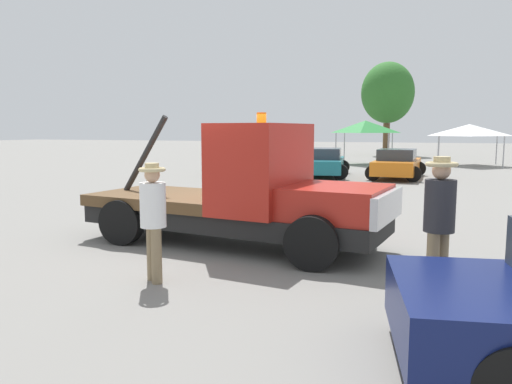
{
  "coord_description": "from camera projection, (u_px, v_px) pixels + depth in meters",
  "views": [
    {
      "loc": [
        3.62,
        -8.78,
        2.22
      ],
      "look_at": [
        0.5,
        0.0,
        1.05
      ],
      "focal_mm": 35.0,
      "sensor_mm": 36.0,
      "label": 1
    }
  ],
  "objects": [
    {
      "name": "ground_plane",
      "position": [
        232.0,
        244.0,
        9.68
      ],
      "size": [
        160.0,
        160.0,
        0.0
      ],
      "primitive_type": "plane",
      "color": "gray"
    },
    {
      "name": "tow_truck",
      "position": [
        249.0,
        196.0,
        9.39
      ],
      "size": [
        6.15,
        2.76,
        2.53
      ],
      "rotation": [
        0.0,
        0.0,
        -0.13
      ],
      "color": "black",
      "rests_on": "ground"
    },
    {
      "name": "person_near_truck",
      "position": [
        439.0,
        215.0,
        6.58
      ],
      "size": [
        0.41,
        0.41,
        1.87
      ],
      "rotation": [
        0.0,
        0.0,
        2.58
      ],
      "color": "#847051",
      "rests_on": "ground"
    },
    {
      "name": "person_at_hood",
      "position": [
        153.0,
        213.0,
        7.2
      ],
      "size": [
        0.39,
        0.39,
        1.74
      ],
      "rotation": [
        0.0,
        0.0,
        0.87
      ],
      "color": "#847051",
      "rests_on": "ground"
    },
    {
      "name": "parked_car_olive",
      "position": [
        254.0,
        161.0,
        24.59
      ],
      "size": [
        2.75,
        4.63,
        1.34
      ],
      "rotation": [
        0.0,
        0.0,
        1.49
      ],
      "color": "olive",
      "rests_on": "ground"
    },
    {
      "name": "parked_car_teal",
      "position": [
        324.0,
        163.0,
        23.79
      ],
      "size": [
        2.8,
        4.99,
        1.34
      ],
      "rotation": [
        0.0,
        0.0,
        1.71
      ],
      "color": "#196670",
      "rests_on": "ground"
    },
    {
      "name": "parked_car_orange",
      "position": [
        397.0,
        164.0,
        22.79
      ],
      "size": [
        2.5,
        4.69,
        1.34
      ],
      "rotation": [
        0.0,
        0.0,
        1.53
      ],
      "color": "orange",
      "rests_on": "ground"
    },
    {
      "name": "canopy_tent_green",
      "position": [
        365.0,
        127.0,
        31.82
      ],
      "size": [
        3.23,
        3.23,
        2.79
      ],
      "color": "#9E9EA3",
      "rests_on": "ground"
    },
    {
      "name": "canopy_tent_white",
      "position": [
        470.0,
        130.0,
        30.51
      ],
      "size": [
        3.57,
        3.57,
        2.54
      ],
      "color": "#9E9EA3",
      "rests_on": "ground"
    },
    {
      "name": "tree_left",
      "position": [
        388.0,
        93.0,
        42.03
      ],
      "size": [
        4.4,
        4.4,
        7.86
      ],
      "color": "brown",
      "rests_on": "ground"
    }
  ]
}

